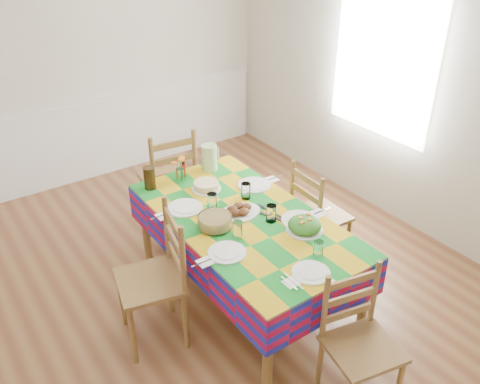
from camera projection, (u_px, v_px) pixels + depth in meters
The scene contains 23 objects.
room at pixel (193, 145), 3.49m from camera, with size 4.58×5.08×2.78m.
wainscot at pixel (85, 139), 5.68m from camera, with size 4.41×0.06×0.92m.
window_right at pixel (383, 62), 4.73m from camera, with size 1.40×1.40×0.00m, color white.
dining_table at pixel (244, 226), 3.85m from camera, with size 1.03×1.91×0.74m.
setting_near_head at pixel (313, 264), 3.28m from camera, with size 0.40×0.27×0.12m.
setting_left_near at pixel (230, 244), 3.47m from camera, with size 0.48×0.28×0.13m.
setting_left_far at pixel (194, 206), 3.90m from camera, with size 0.50×0.30×0.13m.
setting_right_near at pixel (290, 217), 3.76m from camera, with size 0.52×0.30×0.13m.
setting_right_far at pixel (252, 187), 4.16m from camera, with size 0.52×0.30×0.13m.
meat_platter at pixel (239, 211), 3.84m from camera, with size 0.35×0.25×0.07m.
salad_platter at pixel (305, 225), 3.64m from camera, with size 0.27×0.27×0.11m.
pasta_bowl at pixel (215, 222), 3.68m from camera, with size 0.25×0.25×0.09m.
cake at pixel (206, 186), 4.16m from camera, with size 0.24×0.24×0.07m.
serving_utensils at pixel (270, 214), 3.84m from camera, with size 0.15×0.34×0.01m.
flower_vase at pixel (180, 172), 4.25m from camera, with size 0.14×0.12×0.23m.
hot_sauce at pixel (184, 169), 4.33m from camera, with size 0.04×0.04×0.15m, color red.
green_pitcher at pixel (209, 158), 4.43m from camera, with size 0.14×0.14×0.23m, color #ADCA8F.
tea_pitcher at pixel (149, 178), 4.15m from camera, with size 0.10×0.10×0.19m, color black.
name_card at pixel (330, 283), 3.15m from camera, with size 0.08×0.02×0.02m, color white.
chair_near at pixel (359, 343), 3.10m from camera, with size 0.49×0.47×0.94m.
chair_far at pixel (170, 181), 4.77m from camera, with size 0.52×0.50×1.05m.
chair_left at pixel (156, 279), 3.54m from camera, with size 0.53×0.55×1.04m.
chair_right at pixel (317, 216), 4.32m from camera, with size 0.42×0.44×0.96m.
Camera 1 is at (-1.55, -2.79, 2.82)m, focal length 38.00 mm.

